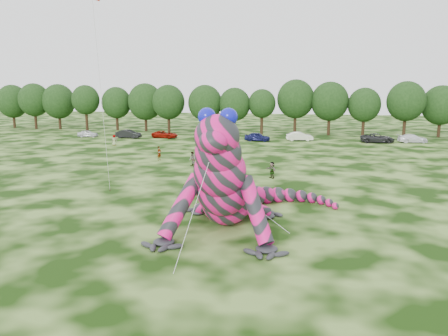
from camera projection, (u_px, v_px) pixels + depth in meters
name	position (u px, v px, depth m)	size (l,w,h in m)	color
ground	(150.00, 224.00, 29.94)	(240.00, 240.00, 0.00)	#16330A
inflatable_gecko	(229.00, 164.00, 29.71)	(13.69, 16.25, 8.13)	#E71179
flying_kite	(93.00, 10.00, 31.99)	(2.49, 5.36, 16.98)	red
tree_0	(13.00, 106.00, 96.68)	(6.91, 6.22, 9.51)	black
tree_1	(35.00, 106.00, 94.31)	(6.74, 6.07, 9.81)	black
tree_2	(59.00, 107.00, 93.97)	(7.04, 6.34, 9.64)	black
tree_3	(86.00, 108.00, 90.94)	(5.81, 5.23, 9.44)	black
tree_4	(117.00, 109.00, 91.39)	(6.22, 5.60, 9.06)	black
tree_5	(145.00, 107.00, 89.79)	(7.16, 6.44, 9.80)	black
tree_6	(169.00, 109.00, 87.05)	(6.52, 5.86, 9.49)	black
tree_7	(205.00, 109.00, 85.72)	(6.68, 6.01, 9.48)	black
tree_8	(235.00, 111.00, 84.80)	(6.14, 5.53, 8.94)	black
tree_9	(262.00, 112.00, 84.15)	(5.27, 4.74, 8.68)	black
tree_10	(295.00, 107.00, 83.94)	(7.09, 6.38, 10.50)	black
tree_11	(329.00, 109.00, 82.37)	(7.01, 6.31, 10.07)	black
tree_12	(364.00, 112.00, 80.83)	(5.99, 5.39, 8.97)	black
tree_13	(406.00, 109.00, 78.75)	(6.83, 6.15, 10.13)	black
tree_14	(441.00, 111.00, 79.13)	(6.82, 6.14, 9.40)	black
car_0	(88.00, 134.00, 80.28)	(1.47, 3.65, 1.24)	silver
car_1	(128.00, 134.00, 78.40)	(1.59, 4.57, 1.51)	black
car_2	(165.00, 134.00, 78.69)	(2.18, 4.74, 1.32)	#8F1006
car_3	(210.00, 136.00, 76.12)	(2.07, 5.09, 1.48)	silver
car_4	(257.00, 137.00, 74.28)	(1.75, 4.35, 1.48)	#15184E
car_5	(300.00, 136.00, 74.75)	(1.58, 4.54, 1.50)	white
car_6	(377.00, 138.00, 72.21)	(2.51, 5.44, 1.51)	#262629
car_7	(413.00, 139.00, 72.22)	(1.94, 4.78, 1.39)	white
spectator_1	(192.00, 159.00, 50.99)	(0.85, 0.66, 1.74)	gray
spectator_5	(272.00, 170.00, 44.58)	(1.58, 0.50, 1.70)	gray
spectator_4	(114.00, 140.00, 69.01)	(0.82, 0.53, 1.68)	gray
spectator_0	(159.00, 153.00, 55.27)	(0.65, 0.43, 1.78)	gray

